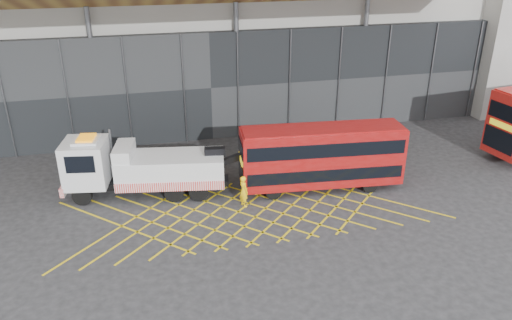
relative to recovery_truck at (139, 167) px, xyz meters
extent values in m
plane|color=#242426|center=(3.61, -3.48, -1.77)|extent=(120.00, 120.00, 0.00)
cube|color=yellow|center=(-1.19, -3.48, -1.77)|extent=(7.16, 7.16, 0.01)
cube|color=yellow|center=(-1.19, -3.48, -1.77)|extent=(7.16, 7.16, 0.01)
cube|color=yellow|center=(0.41, -3.48, -1.77)|extent=(7.16, 7.16, 0.01)
cube|color=yellow|center=(0.41, -3.48, -1.77)|extent=(7.16, 7.16, 0.01)
cube|color=yellow|center=(2.01, -3.48, -1.77)|extent=(7.16, 7.16, 0.01)
cube|color=yellow|center=(2.01, -3.48, -1.77)|extent=(7.16, 7.16, 0.01)
cube|color=yellow|center=(3.61, -3.48, -1.77)|extent=(7.16, 7.16, 0.01)
cube|color=yellow|center=(3.61, -3.48, -1.77)|extent=(7.16, 7.16, 0.01)
cube|color=yellow|center=(5.21, -3.48, -1.77)|extent=(7.16, 7.16, 0.01)
cube|color=yellow|center=(5.21, -3.48, -1.77)|extent=(7.16, 7.16, 0.01)
cube|color=yellow|center=(6.81, -3.48, -1.77)|extent=(7.16, 7.16, 0.01)
cube|color=yellow|center=(6.81, -3.48, -1.77)|extent=(7.16, 7.16, 0.01)
cube|color=yellow|center=(8.41, -3.48, -1.77)|extent=(7.16, 7.16, 0.01)
cube|color=yellow|center=(8.41, -3.48, -1.77)|extent=(7.16, 7.16, 0.01)
cube|color=yellow|center=(10.01, -3.48, -1.77)|extent=(7.16, 7.16, 0.01)
cube|color=yellow|center=(10.01, -3.48, -1.77)|extent=(7.16, 7.16, 0.01)
cube|color=yellow|center=(11.61, -3.48, -1.77)|extent=(7.16, 7.16, 0.01)
cube|color=yellow|center=(11.61, -3.48, -1.77)|extent=(7.16, 7.16, 0.01)
cube|color=yellow|center=(13.21, -3.48, -1.77)|extent=(7.16, 7.16, 0.01)
cube|color=yellow|center=(13.21, -3.48, -1.77)|extent=(7.16, 7.16, 0.01)
cube|color=gray|center=(5.61, 15.52, 7.23)|extent=(55.00, 14.00, 18.00)
cube|color=black|center=(5.61, 8.22, 2.23)|extent=(55.00, 0.80, 8.00)
cylinder|color=#595B60|center=(-2.39, 8.02, 3.23)|extent=(0.36, 0.36, 10.00)
cylinder|color=#595B60|center=(7.61, 8.02, 3.23)|extent=(0.36, 0.36, 10.00)
cylinder|color=#595B60|center=(17.61, 8.02, 3.23)|extent=(0.36, 0.36, 10.00)
cube|color=black|center=(0.43, -0.07, -1.07)|extent=(9.63, 2.60, 0.35)
cube|color=white|center=(-2.96, 0.51, 0.40)|extent=(2.81, 2.90, 2.63)
cube|color=black|center=(-4.17, 0.71, 0.85)|extent=(0.42, 2.20, 1.11)
cube|color=red|center=(-4.20, 0.72, -0.91)|extent=(0.69, 2.63, 0.56)
cube|color=orange|center=(-2.76, 0.47, 1.94)|extent=(1.10, 1.35, 0.12)
cube|color=white|center=(1.82, -0.30, -0.11)|extent=(6.60, 3.54, 1.62)
cube|color=red|center=(1.60, -1.58, -0.71)|extent=(6.18, 1.11, 0.56)
cube|color=white|center=(-0.77, 0.14, 1.05)|extent=(1.40, 2.56, 0.71)
cube|color=black|center=(4.41, -0.74, 0.85)|extent=(1.28, 0.70, 0.51)
cube|color=black|center=(5.41, -0.91, 0.35)|extent=(2.24, 0.72, 1.09)
cylinder|color=black|center=(-3.34, -0.50, -1.22)|extent=(1.15, 0.53, 1.11)
cylinder|color=black|center=(-2.98, 1.59, -1.22)|extent=(1.15, 0.53, 1.11)
cylinder|color=black|center=(3.24, -1.62, -1.22)|extent=(1.15, 0.53, 1.11)
cylinder|color=black|center=(3.59, 0.47, -1.22)|extent=(1.15, 0.53, 1.11)
cylinder|color=#595B60|center=(-1.50, 1.28, 0.95)|extent=(0.14, 0.14, 2.22)
cube|color=maroon|center=(10.71, -1.81, 0.40)|extent=(9.90, 3.14, 3.43)
cube|color=black|center=(10.71, -1.81, -0.40)|extent=(9.51, 3.17, 0.75)
cube|color=black|center=(10.71, -1.81, 1.19)|extent=(9.51, 3.17, 0.84)
cube|color=black|center=(5.85, -1.36, -0.36)|extent=(0.24, 1.98, 1.15)
cube|color=black|center=(5.85, -1.36, 1.19)|extent=(0.24, 1.98, 0.84)
cube|color=yellow|center=(5.84, -1.36, 0.48)|extent=(0.21, 1.58, 0.31)
cube|color=maroon|center=(10.71, -1.81, 2.14)|extent=(9.69, 2.95, 0.11)
cylinder|color=black|center=(7.54, -2.50, -1.31)|extent=(0.94, 0.35, 0.92)
cylinder|color=black|center=(7.72, -0.55, -1.31)|extent=(0.94, 0.35, 0.92)
cylinder|color=black|center=(13.44, -3.05, -1.31)|extent=(0.94, 0.35, 0.92)
cylinder|color=black|center=(13.62, -1.10, -1.31)|extent=(0.94, 0.35, 0.92)
cube|color=black|center=(23.47, -1.30, -0.01)|extent=(0.40, 2.46, 1.44)
cube|color=black|center=(23.47, -1.30, 1.92)|extent=(0.40, 2.46, 1.05)
cube|color=yellow|center=(23.46, -1.30, 1.04)|extent=(0.33, 1.96, 0.39)
cylinder|color=black|center=(25.50, 0.25, -1.20)|extent=(1.18, 0.49, 1.15)
imported|color=yellow|center=(5.67, -2.87, -0.83)|extent=(0.65, 0.80, 1.89)
camera|label=1|loc=(0.37, -27.45, 12.49)|focal=35.00mm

